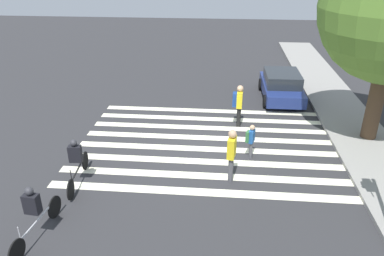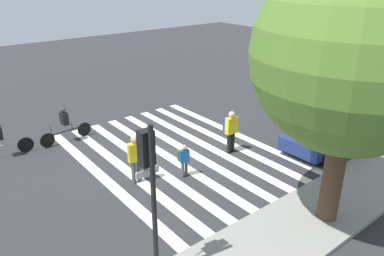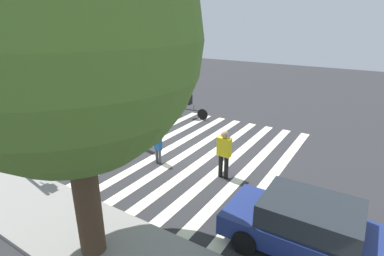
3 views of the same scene
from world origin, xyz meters
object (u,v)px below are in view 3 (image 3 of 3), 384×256
(pedestrian_adult_yellow_jacket, at_px, (224,150))
(cyclist_far_lane, at_px, (156,97))
(traffic_light, at_px, (10,99))
(street_tree, at_px, (65,41))
(cyclist_mid_street, at_px, (189,104))
(pedestrian_adult_blue_shirt, at_px, (140,127))
(car_parked_silver_sedan, at_px, (309,227))
(pedestrian_adult_tall_backpack, at_px, (158,146))

(pedestrian_adult_yellow_jacket, height_order, cyclist_far_lane, pedestrian_adult_yellow_jacket)
(traffic_light, xyz_separation_m, street_tree, (-5.42, 1.34, 2.18))
(traffic_light, xyz_separation_m, cyclist_far_lane, (1.28, -9.37, -2.08))
(traffic_light, height_order, cyclist_mid_street, traffic_light)
(street_tree, relative_size, cyclist_far_lane, 3.21)
(cyclist_mid_street, bearing_deg, pedestrian_adult_blue_shirt, 92.20)
(pedestrian_adult_yellow_jacket, xyz_separation_m, cyclist_far_lane, (7.63, -5.46, -0.22))
(street_tree, height_order, cyclist_mid_street, street_tree)
(traffic_light, relative_size, car_parked_silver_sedan, 1.01)
(pedestrian_adult_blue_shirt, distance_m, car_parked_silver_sedan, 8.24)
(pedestrian_adult_yellow_jacket, height_order, pedestrian_adult_blue_shirt, pedestrian_adult_yellow_jacket)
(pedestrian_adult_tall_backpack, relative_size, cyclist_far_lane, 0.53)
(traffic_light, bearing_deg, pedestrian_adult_blue_shirt, -115.44)
(street_tree, xyz_separation_m, cyclist_far_lane, (6.70, -10.71, -4.26))
(traffic_light, bearing_deg, pedestrian_adult_tall_backpack, -135.80)
(street_tree, bearing_deg, cyclist_far_lane, -57.98)
(pedestrian_adult_yellow_jacket, height_order, pedestrian_adult_tall_backpack, pedestrian_adult_yellow_jacket)
(cyclist_mid_street, bearing_deg, pedestrian_adult_tall_backpack, 106.16)
(street_tree, distance_m, pedestrian_adult_tall_backpack, 6.77)
(pedestrian_adult_blue_shirt, bearing_deg, car_parked_silver_sedan, -8.03)
(cyclist_mid_street, height_order, car_parked_silver_sedan, cyclist_mid_street)
(traffic_light, bearing_deg, pedestrian_adult_yellow_jacket, -148.41)
(pedestrian_adult_blue_shirt, relative_size, cyclist_far_lane, 0.75)
(street_tree, relative_size, pedestrian_adult_yellow_jacket, 4.24)
(pedestrian_adult_yellow_jacket, relative_size, cyclist_far_lane, 0.76)
(cyclist_far_lane, bearing_deg, pedestrian_adult_blue_shirt, 128.57)
(pedestrian_adult_blue_shirt, bearing_deg, pedestrian_adult_yellow_jacket, 6.20)
(street_tree, height_order, cyclist_far_lane, street_tree)
(traffic_light, xyz_separation_m, pedestrian_adult_blue_shirt, (-2.01, -4.23, -1.91))
(pedestrian_adult_yellow_jacket, relative_size, cyclist_mid_street, 0.77)
(pedestrian_adult_tall_backpack, xyz_separation_m, cyclist_far_lane, (4.88, -5.86, 0.10))
(pedestrian_adult_tall_backpack, bearing_deg, pedestrian_adult_blue_shirt, -6.56)
(traffic_light, distance_m, pedestrian_adult_blue_shirt, 5.06)
(traffic_light, distance_m, cyclist_far_lane, 9.68)
(pedestrian_adult_blue_shirt, bearing_deg, cyclist_far_lane, 133.14)
(pedestrian_adult_blue_shirt, xyz_separation_m, cyclist_mid_street, (0.66, -4.99, -0.17))
(street_tree, xyz_separation_m, cyclist_mid_street, (4.06, -10.57, -4.26))
(car_parked_silver_sedan, bearing_deg, cyclist_mid_street, -42.45)
(street_tree, height_order, pedestrian_adult_yellow_jacket, street_tree)
(pedestrian_adult_blue_shirt, relative_size, cyclist_mid_street, 0.76)
(street_tree, relative_size, pedestrian_adult_tall_backpack, 6.03)
(pedestrian_adult_tall_backpack, distance_m, cyclist_mid_street, 6.15)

